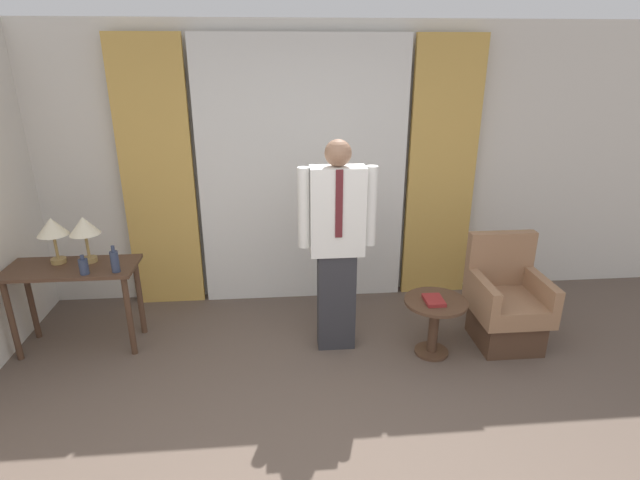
{
  "coord_description": "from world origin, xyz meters",
  "views": [
    {
      "loc": [
        -0.25,
        -2.0,
        2.42
      ],
      "look_at": [
        0.06,
        1.6,
        1.05
      ],
      "focal_mm": 28.0,
      "sensor_mm": 36.0,
      "label": 1
    }
  ],
  "objects_px": {
    "desk": "(74,282)",
    "armchair": "(506,306)",
    "table_lamp_right": "(84,228)",
    "side_table": "(434,318)",
    "book": "(434,300)",
    "person": "(337,240)",
    "bottle_by_lamp": "(115,261)",
    "bottle_near_edge": "(84,266)",
    "table_lamp_left": "(52,229)"
  },
  "relations": [
    {
      "from": "bottle_by_lamp",
      "to": "table_lamp_left",
      "type": "bearing_deg",
      "value": 156.72
    },
    {
      "from": "desk",
      "to": "bottle_near_edge",
      "type": "height_order",
      "value": "bottle_near_edge"
    },
    {
      "from": "bottle_by_lamp",
      "to": "side_table",
      "type": "relative_size",
      "value": 0.43
    },
    {
      "from": "book",
      "to": "table_lamp_left",
      "type": "bearing_deg",
      "value": 170.86
    },
    {
      "from": "desk",
      "to": "armchair",
      "type": "height_order",
      "value": "armchair"
    },
    {
      "from": "desk",
      "to": "armchair",
      "type": "xyz_separation_m",
      "value": [
        3.68,
        -0.25,
        -0.27
      ]
    },
    {
      "from": "bottle_near_edge",
      "to": "person",
      "type": "xyz_separation_m",
      "value": [
        2.02,
        -0.03,
        0.17
      ]
    },
    {
      "from": "desk",
      "to": "bottle_by_lamp",
      "type": "distance_m",
      "value": 0.49
    },
    {
      "from": "side_table",
      "to": "book",
      "type": "bearing_deg",
      "value": -141.15
    },
    {
      "from": "bottle_near_edge",
      "to": "armchair",
      "type": "relative_size",
      "value": 0.17
    },
    {
      "from": "bottle_by_lamp",
      "to": "book",
      "type": "xyz_separation_m",
      "value": [
        2.56,
        -0.27,
        -0.33
      ]
    },
    {
      "from": "bottle_by_lamp",
      "to": "side_table",
      "type": "height_order",
      "value": "bottle_by_lamp"
    },
    {
      "from": "armchair",
      "to": "side_table",
      "type": "height_order",
      "value": "armchair"
    },
    {
      "from": "bottle_near_edge",
      "to": "desk",
      "type": "bearing_deg",
      "value": 136.4
    },
    {
      "from": "bottle_near_edge",
      "to": "side_table",
      "type": "bearing_deg",
      "value": -4.57
    },
    {
      "from": "desk",
      "to": "table_lamp_left",
      "type": "relative_size",
      "value": 2.65
    },
    {
      "from": "table_lamp_left",
      "to": "bottle_by_lamp",
      "type": "bearing_deg",
      "value": -23.28
    },
    {
      "from": "table_lamp_right",
      "to": "side_table",
      "type": "relative_size",
      "value": 0.76
    },
    {
      "from": "side_table",
      "to": "table_lamp_left",
      "type": "bearing_deg",
      "value": 171.3
    },
    {
      "from": "desk",
      "to": "person",
      "type": "distance_m",
      "value": 2.23
    },
    {
      "from": "armchair",
      "to": "book",
      "type": "relative_size",
      "value": 4.56
    },
    {
      "from": "bottle_near_edge",
      "to": "side_table",
      "type": "distance_m",
      "value": 2.87
    },
    {
      "from": "bottle_near_edge",
      "to": "person",
      "type": "height_order",
      "value": "person"
    },
    {
      "from": "table_lamp_left",
      "to": "table_lamp_right",
      "type": "xyz_separation_m",
      "value": [
        0.25,
        0.0,
        0.0
      ]
    },
    {
      "from": "table_lamp_left",
      "to": "armchair",
      "type": "relative_size",
      "value": 0.42
    },
    {
      "from": "table_lamp_right",
      "to": "armchair",
      "type": "height_order",
      "value": "table_lamp_right"
    },
    {
      "from": "desk",
      "to": "person",
      "type": "bearing_deg",
      "value": -5.0
    },
    {
      "from": "person",
      "to": "book",
      "type": "xyz_separation_m",
      "value": [
        0.78,
        -0.22,
        -0.47
      ]
    },
    {
      "from": "bottle_by_lamp",
      "to": "armchair",
      "type": "relative_size",
      "value": 0.24
    },
    {
      "from": "table_lamp_left",
      "to": "bottle_near_edge",
      "type": "bearing_deg",
      "value": -40.31
    },
    {
      "from": "table_lamp_right",
      "to": "person",
      "type": "relative_size",
      "value": 0.22
    },
    {
      "from": "table_lamp_right",
      "to": "table_lamp_left",
      "type": "bearing_deg",
      "value": 180.0
    },
    {
      "from": "desk",
      "to": "table_lamp_right",
      "type": "xyz_separation_m",
      "value": [
        0.13,
        0.09,
        0.44
      ]
    },
    {
      "from": "desk",
      "to": "side_table",
      "type": "height_order",
      "value": "desk"
    },
    {
      "from": "bottle_near_edge",
      "to": "armchair",
      "type": "bearing_deg",
      "value": -1.39
    },
    {
      "from": "table_lamp_left",
      "to": "table_lamp_right",
      "type": "height_order",
      "value": "same"
    },
    {
      "from": "bottle_by_lamp",
      "to": "person",
      "type": "distance_m",
      "value": 1.79
    },
    {
      "from": "desk",
      "to": "side_table",
      "type": "relative_size",
      "value": 2.03
    },
    {
      "from": "bottle_by_lamp",
      "to": "armchair",
      "type": "bearing_deg",
      "value": -1.87
    },
    {
      "from": "table_lamp_left",
      "to": "person",
      "type": "height_order",
      "value": "person"
    },
    {
      "from": "table_lamp_right",
      "to": "book",
      "type": "relative_size",
      "value": 1.91
    },
    {
      "from": "table_lamp_right",
      "to": "side_table",
      "type": "bearing_deg",
      "value": -9.46
    },
    {
      "from": "desk",
      "to": "armchair",
      "type": "relative_size",
      "value": 1.11
    },
    {
      "from": "person",
      "to": "side_table",
      "type": "distance_m",
      "value": 1.05
    },
    {
      "from": "table_lamp_left",
      "to": "person",
      "type": "xyz_separation_m",
      "value": [
        2.32,
        -0.28,
        -0.07
      ]
    },
    {
      "from": "table_lamp_right",
      "to": "bottle_near_edge",
      "type": "distance_m",
      "value": 0.35
    },
    {
      "from": "armchair",
      "to": "book",
      "type": "distance_m",
      "value": 0.74
    },
    {
      "from": "table_lamp_left",
      "to": "armchair",
      "type": "xyz_separation_m",
      "value": [
        3.8,
        -0.34,
        -0.71
      ]
    },
    {
      "from": "person",
      "to": "book",
      "type": "relative_size",
      "value": 8.69
    },
    {
      "from": "desk",
      "to": "armchair",
      "type": "distance_m",
      "value": 3.69
    }
  ]
}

